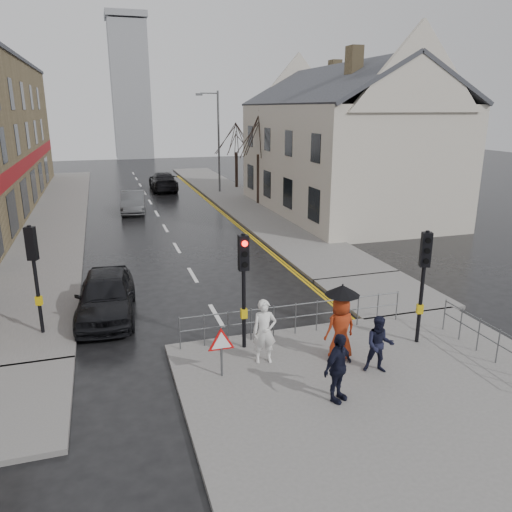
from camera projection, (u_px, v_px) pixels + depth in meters
ground at (239, 355)px, 14.32m from camera, size 120.00×120.00×0.00m
near_pavement at (399, 401)px, 11.95m from camera, size 10.00×9.00×0.14m
left_pavement at (56, 213)px, 33.52m from camera, size 4.00×44.00×0.14m
right_pavement at (235, 198)px, 39.04m from camera, size 4.00×40.00×0.14m
pavement_bridge_right at (384, 293)px, 18.89m from camera, size 4.00×4.20×0.14m
building_right_cream at (342, 140)px, 32.85m from camera, size 9.00×16.40×10.10m
church_tower at (130, 92)px, 68.95m from camera, size 5.00×5.00×18.00m
traffic_signal_near_left at (244, 271)px, 13.86m from camera, size 0.28×0.27×3.40m
traffic_signal_near_right at (424, 268)px, 14.18m from camera, size 0.34×0.33×3.40m
traffic_signal_far_left at (34, 261)px, 14.81m from camera, size 0.34×0.33×3.40m
guard_railing_front at (296, 312)px, 15.18m from camera, size 7.14×0.04×1.00m
guard_railing_side at (499, 339)px, 13.41m from camera, size 0.04×4.54×1.00m
warning_sign at (221, 344)px, 12.70m from camera, size 0.80×0.07×1.35m
street_lamp at (216, 135)px, 40.27m from camera, size 1.83×0.25×8.00m
tree_near at (259, 133)px, 35.13m from camera, size 2.40×2.40×6.58m
tree_far at (236, 137)px, 42.80m from camera, size 2.40×2.40×5.64m
pedestrian_a at (264, 332)px, 13.43m from camera, size 0.72×0.53×1.79m
pedestrian_b at (379, 345)px, 12.95m from camera, size 0.92×0.83×1.55m
pedestrian_with_umbrella at (341, 320)px, 13.56m from camera, size 0.96×0.96×2.15m
pedestrian_d at (338, 368)px, 11.63m from camera, size 1.08×0.85×1.71m
car_parked at (106, 295)px, 16.76m from camera, size 2.20×4.72×1.57m
car_mid at (133, 202)px, 33.72m from camera, size 1.89×4.42×1.42m
car_far at (163, 181)px, 42.85m from camera, size 2.35×5.45×1.56m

